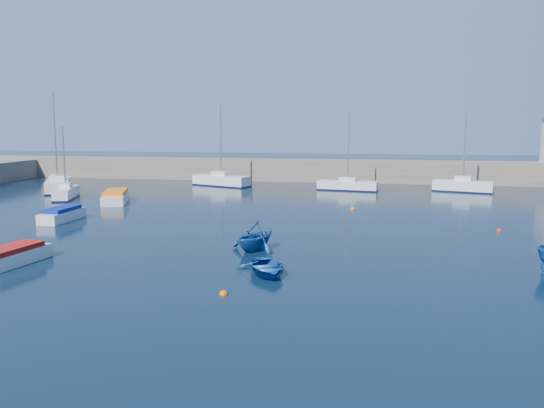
% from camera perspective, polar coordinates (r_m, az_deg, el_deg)
% --- Properties ---
extents(ground, '(220.00, 220.00, 0.00)m').
position_cam_1_polar(ground, '(22.21, -1.96, -9.90)').
color(ground, black).
rests_on(ground, ground).
extents(back_wall, '(96.00, 4.50, 2.60)m').
position_cam_1_polar(back_wall, '(66.99, 6.28, 3.60)').
color(back_wall, '#726657').
rests_on(back_wall, ground).
extents(sailboat_3, '(2.95, 5.26, 6.91)m').
position_cam_1_polar(sailboat_3, '(54.20, -21.28, 1.16)').
color(sailboat_3, silver).
rests_on(sailboat_3, ground).
extents(sailboat_4, '(5.85, 8.02, 10.35)m').
position_cam_1_polar(sailboat_4, '(61.14, -22.03, 1.95)').
color(sailboat_4, silver).
rests_on(sailboat_4, ground).
extents(sailboat_5, '(7.21, 4.38, 9.23)m').
position_cam_1_polar(sailboat_5, '(61.44, -5.48, 2.58)').
color(sailboat_5, silver).
rests_on(sailboat_5, ground).
extents(sailboat_6, '(6.54, 2.72, 8.30)m').
position_cam_1_polar(sailboat_6, '(57.65, 8.13, 2.02)').
color(sailboat_6, silver).
rests_on(sailboat_6, ground).
extents(sailboat_7, '(6.21, 3.24, 8.06)m').
position_cam_1_polar(sailboat_7, '(59.23, 19.82, 1.88)').
color(sailboat_7, silver).
rests_on(sailboat_7, ground).
extents(motorboat_0, '(2.04, 4.35, 0.94)m').
position_cam_1_polar(motorboat_0, '(30.01, -26.17, -5.02)').
color(motorboat_0, silver).
rests_on(motorboat_0, ground).
extents(motorboat_1, '(1.53, 4.17, 1.02)m').
position_cam_1_polar(motorboat_1, '(41.91, -21.65, -1.05)').
color(motorboat_1, silver).
rests_on(motorboat_1, ground).
extents(motorboat_2, '(3.60, 5.76, 1.12)m').
position_cam_1_polar(motorboat_2, '(50.18, -16.48, 0.75)').
color(motorboat_2, silver).
rests_on(motorboat_2, ground).
extents(dinghy_center, '(3.36, 3.83, 0.66)m').
position_cam_1_polar(dinghy_center, '(25.26, -0.62, -6.82)').
color(dinghy_center, '#164B99').
rests_on(dinghy_center, ground).
extents(dinghy_left, '(3.85, 4.05, 1.67)m').
position_cam_1_polar(dinghy_left, '(29.76, -1.88, -3.46)').
color(dinghy_left, '#164B99').
rests_on(dinghy_left, ground).
extents(buoy_0, '(0.38, 0.38, 0.38)m').
position_cam_1_polar(buoy_0, '(22.52, -5.24, -9.66)').
color(buoy_0, '#DA590B').
rests_on(buoy_0, ground).
extents(buoy_1, '(0.38, 0.38, 0.38)m').
position_cam_1_polar(buoy_1, '(38.38, 23.23, -2.70)').
color(buoy_1, red).
rests_on(buoy_1, ground).
extents(buoy_3, '(0.47, 0.47, 0.47)m').
position_cam_1_polar(buoy_3, '(44.67, 8.68, -0.60)').
color(buoy_3, '#DA590B').
rests_on(buoy_3, ground).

